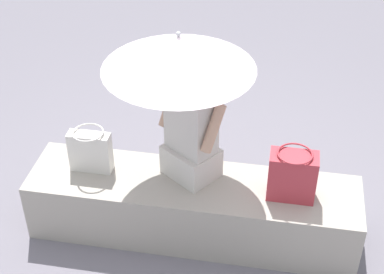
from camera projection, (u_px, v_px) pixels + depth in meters
The scene contains 6 objects.
ground_plane at pixel (193, 231), 4.25m from camera, with size 14.00×14.00×0.00m, color slate.
stone_bench at pixel (193, 207), 4.12m from camera, with size 2.29×0.55×0.45m, color #A8A093.
person_seated at pixel (191, 128), 3.84m from camera, with size 0.50×0.43×0.90m.
parasol at pixel (179, 53), 3.51m from camera, with size 0.96×0.96×1.08m.
handbag_black at pixel (292, 175), 3.78m from camera, with size 0.31×0.23×0.35m.
tote_bag_canvas at pixel (90, 151), 4.02m from camera, with size 0.29×0.22×0.32m.
Camera 1 is at (0.53, -3.00, 3.04)m, focal length 54.65 mm.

